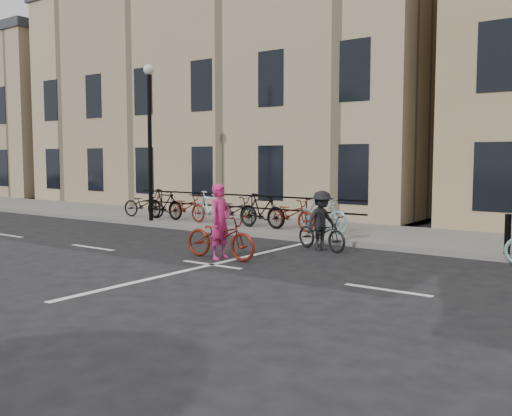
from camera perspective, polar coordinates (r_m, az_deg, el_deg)
The scene contains 9 objects.
ground at distance 12.31m, azimuth -4.44°, elevation -5.70°, with size 120.00×120.00×0.00m, color black.
sidewalk at distance 19.40m, azimuth -1.90°, elevation -1.53°, with size 46.00×4.00×0.15m, color slate.
building_west at distance 28.02m, azimuth -1.15°, elevation 10.87°, with size 20.00×10.00×10.00m, color tan.
building_far at distance 40.57m, azimuth -20.83°, elevation 8.02°, with size 12.00×10.00×9.00m, color tan.
lamp_post at distance 19.82m, azimuth -10.60°, elevation 8.41°, with size 0.36×0.36×5.28m.
bollard_east at distance 13.84m, azimuth 23.86°, elevation -2.41°, with size 0.14×0.14×0.90m, color black.
parked_bikes at distance 18.52m, azimuth -3.41°, elevation -0.08°, with size 9.35×1.23×1.05m.
cyclist_pink at distance 12.95m, azimuth -3.57°, elevation -2.51°, with size 1.93×0.71×1.70m.
cyclist_dark at distance 14.23m, azimuth 6.58°, elevation -1.89°, with size 1.76×1.08×1.48m.
Camera 1 is at (7.88, -9.18, 2.28)m, focal length 40.00 mm.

